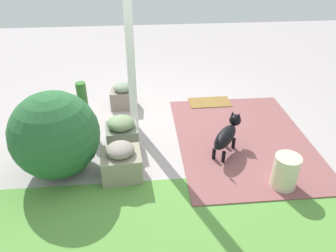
{
  "coord_description": "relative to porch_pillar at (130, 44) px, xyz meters",
  "views": [
    {
      "loc": [
        0.27,
        3.91,
        2.56
      ],
      "look_at": [
        -0.06,
        0.28,
        0.3
      ],
      "focal_mm": 34.77,
      "sensor_mm": 36.0,
      "label": 1
    }
  ],
  "objects": [
    {
      "name": "terracotta_pot_tall",
      "position": [
        0.71,
        -0.08,
        -1.01
      ],
      "size": [
        0.25,
        0.25,
        0.73
      ],
      "color": "#B1693E",
      "rests_on": "ground"
    },
    {
      "name": "ceramic_urn",
      "position": [
        -1.68,
        1.4,
        -1.06
      ],
      "size": [
        0.29,
        0.29,
        0.42
      ],
      "primitive_type": "cylinder",
      "color": "beige",
      "rests_on": "ground"
    },
    {
      "name": "stone_planter_far",
      "position": [
        0.16,
        1.05,
        -1.06
      ],
      "size": [
        0.49,
        0.43,
        0.46
      ],
      "color": "gray",
      "rests_on": "ground"
    },
    {
      "name": "stone_planter_nearest",
      "position": [
        0.17,
        -0.7,
        -1.07
      ],
      "size": [
        0.42,
        0.35,
        0.41
      ],
      "color": "gray",
      "rests_on": "ground"
    },
    {
      "name": "round_shrub",
      "position": [
        0.89,
        0.86,
        -0.76
      ],
      "size": [
        1.02,
        1.02,
        1.02
      ],
      "primitive_type": "sphere",
      "color": "#275F31",
      "rests_on": "ground"
    },
    {
      "name": "doormat",
      "position": [
        -1.25,
        -0.68,
        -1.25
      ],
      "size": [
        0.69,
        0.38,
        0.03
      ],
      "primitive_type": "cube",
      "rotation": [
        0.0,
        0.0,
        0.01
      ],
      "color": "olive",
      "rests_on": "ground"
    },
    {
      "name": "ground_plane",
      "position": [
        -0.38,
        0.17,
        -1.27
      ],
      "size": [
        12.0,
        12.0,
        0.0
      ],
      "primitive_type": "plane",
      "color": "#ADA2A1"
    },
    {
      "name": "porch_pillar",
      "position": [
        0.0,
        0.0,
        0.0
      ],
      "size": [
        0.11,
        0.11,
        2.54
      ],
      "primitive_type": "cube",
      "color": "white",
      "rests_on": "ground"
    },
    {
      "name": "brick_path",
      "position": [
        -1.5,
        0.43,
        -1.26
      ],
      "size": [
        1.8,
        2.4,
        0.02
      ],
      "primitive_type": "cube",
      "color": "#8B5151",
      "rests_on": "ground"
    },
    {
      "name": "stone_planter_mid",
      "position": [
        0.17,
        0.45,
        -1.05
      ],
      "size": [
        0.44,
        0.41,
        0.46
      ],
      "color": "gray",
      "rests_on": "ground"
    },
    {
      "name": "dog",
      "position": [
        -1.18,
        0.7,
        -1.0
      ],
      "size": [
        0.51,
        0.62,
        0.47
      ],
      "color": "black",
      "rests_on": "ground"
    }
  ]
}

